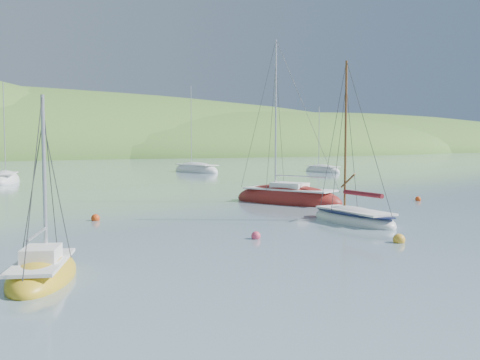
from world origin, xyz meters
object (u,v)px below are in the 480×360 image
distant_sloop_a (5,180)px  sailboat_yellow (43,274)px  sloop_red (287,200)px  distant_sloop_d (322,171)px  distant_sloop_b (196,171)px  daysailer_white (353,218)px

distant_sloop_a → sailboat_yellow: bearing=-81.2°
sloop_red → distant_sloop_d: size_ratio=1.20×
sailboat_yellow → distant_sloop_b: (31.19, 50.39, 0.05)m
distant_sloop_b → distant_sloop_d: distant_sloop_b is taller
sloop_red → distant_sloop_d: bearing=24.3°
sloop_red → daysailer_white: bearing=-127.3°
daysailer_white → distant_sloop_b: size_ratio=0.68×
distant_sloop_d → distant_sloop_b: bearing=151.6°
daysailer_white → distant_sloop_a: (-10.78, 40.17, -0.02)m
daysailer_white → sloop_red: bearing=78.1°
sailboat_yellow → distant_sloop_d: distant_sloop_d is taller
sailboat_yellow → daysailer_white: bearing=36.8°
distant_sloop_a → distant_sloop_b: (25.88, 6.65, 0.02)m
sloop_red → distant_sloop_b: distant_sloop_b is taller
daysailer_white → distant_sloop_b: distant_sloop_b is taller
sloop_red → sailboat_yellow: (-18.62, -12.51, -0.06)m
sloop_red → distant_sloop_b: bearing=50.1°
distant_sloop_a → distant_sloop_d: size_ratio=1.14×
sailboat_yellow → distant_sloop_b: bearing=82.5°
daysailer_white → sloop_red: 9.30m
daysailer_white → sloop_red: size_ratio=0.74×
sloop_red → distant_sloop_d: 40.15m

